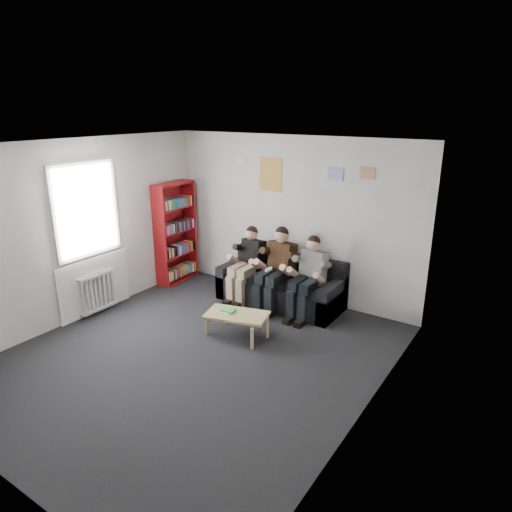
{
  "coord_description": "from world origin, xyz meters",
  "views": [
    {
      "loc": [
        3.58,
        -3.94,
        3.13
      ],
      "look_at": [
        0.1,
        1.3,
        1.05
      ],
      "focal_mm": 32.0,
      "sensor_mm": 36.0,
      "label": 1
    }
  ],
  "objects_px": {
    "bookshelf": "(176,233)",
    "coffee_table": "(237,316)",
    "person_right": "(307,278)",
    "person_middle": "(275,270)",
    "sofa": "(281,287)",
    "person_left": "(246,265)"
  },
  "relations": [
    {
      "from": "sofa",
      "to": "coffee_table",
      "type": "distance_m",
      "value": 1.35
    },
    {
      "from": "sofa",
      "to": "person_right",
      "type": "bearing_deg",
      "value": -18.55
    },
    {
      "from": "person_right",
      "to": "bookshelf",
      "type": "bearing_deg",
      "value": -176.03
    },
    {
      "from": "person_right",
      "to": "sofa",
      "type": "bearing_deg",
      "value": 165.78
    },
    {
      "from": "sofa",
      "to": "bookshelf",
      "type": "distance_m",
      "value": 2.25
    },
    {
      "from": "bookshelf",
      "to": "person_left",
      "type": "xyz_separation_m",
      "value": [
        1.58,
        -0.02,
        -0.3
      ]
    },
    {
      "from": "sofa",
      "to": "person_right",
      "type": "xyz_separation_m",
      "value": [
        0.57,
        -0.19,
        0.34
      ]
    },
    {
      "from": "coffee_table",
      "to": "person_right",
      "type": "bearing_deg",
      "value": 66.32
    },
    {
      "from": "person_left",
      "to": "coffee_table",
      "type": "bearing_deg",
      "value": -54.86
    },
    {
      "from": "person_left",
      "to": "person_right",
      "type": "distance_m",
      "value": 1.14
    },
    {
      "from": "bookshelf",
      "to": "person_middle",
      "type": "bearing_deg",
      "value": -5.0
    },
    {
      "from": "sofa",
      "to": "person_middle",
      "type": "height_order",
      "value": "person_middle"
    },
    {
      "from": "bookshelf",
      "to": "person_left",
      "type": "relative_size",
      "value": 1.48
    },
    {
      "from": "bookshelf",
      "to": "person_left",
      "type": "bearing_deg",
      "value": -5.05
    },
    {
      "from": "coffee_table",
      "to": "person_middle",
      "type": "bearing_deg",
      "value": 93.26
    },
    {
      "from": "bookshelf",
      "to": "coffee_table",
      "type": "bearing_deg",
      "value": -32.31
    },
    {
      "from": "sofa",
      "to": "person_left",
      "type": "xyz_separation_m",
      "value": [
        -0.57,
        -0.19,
        0.33
      ]
    },
    {
      "from": "bookshelf",
      "to": "coffee_table",
      "type": "xyz_separation_m",
      "value": [
        2.21,
        -1.17,
        -0.62
      ]
    },
    {
      "from": "bookshelf",
      "to": "person_left",
      "type": "distance_m",
      "value": 1.6
    },
    {
      "from": "bookshelf",
      "to": "person_middle",
      "type": "relative_size",
      "value": 1.4
    },
    {
      "from": "person_left",
      "to": "person_right",
      "type": "bearing_deg",
      "value": 6.22
    },
    {
      "from": "bookshelf",
      "to": "person_right",
      "type": "distance_m",
      "value": 2.73
    }
  ]
}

